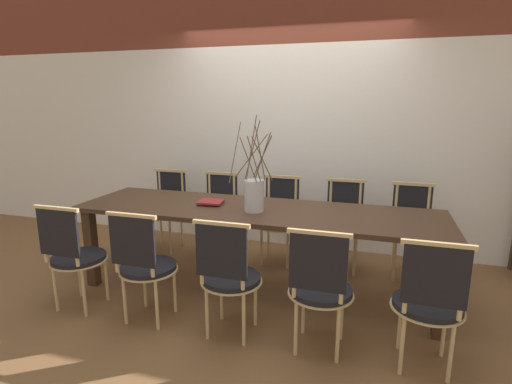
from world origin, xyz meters
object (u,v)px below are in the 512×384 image
object	(u,v)px
dining_table	(256,218)
chair_far_center	(279,217)
chair_near_center	(229,274)
book_stack	(211,202)
vase_centerpiece	(254,194)

from	to	relation	value
dining_table	chair_far_center	size ratio (longest dim) A/B	3.50
dining_table	chair_near_center	distance (m)	0.78
dining_table	chair_near_center	world-z (taller)	chair_near_center
chair_far_center	dining_table	bearing A→B (deg)	87.94
chair_near_center	book_stack	bearing A→B (deg)	120.99
vase_centerpiece	book_stack	distance (m)	0.49
chair_far_center	book_stack	size ratio (longest dim) A/B	3.78
chair_far_center	vase_centerpiece	bearing A→B (deg)	88.64
vase_centerpiece	book_stack	world-z (taller)	vase_centerpiece
dining_table	vase_centerpiece	distance (m)	0.25
chair_near_center	vase_centerpiece	distance (m)	0.80
vase_centerpiece	book_stack	size ratio (longest dim) A/B	3.35
dining_table	chair_far_center	xyz separation A→B (m)	(0.03, 0.75, -0.20)
dining_table	vase_centerpiece	world-z (taller)	vase_centerpiece
vase_centerpiece	chair_far_center	bearing A→B (deg)	88.64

